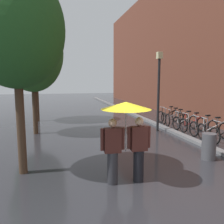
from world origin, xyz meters
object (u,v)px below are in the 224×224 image
at_px(parked_bicycle_3, 192,124).
at_px(couple_under_umbrella, 126,127).
at_px(parked_bicycle_2, 204,128).
at_px(street_tree_2, 35,56).
at_px(parked_bicycle_6, 172,118).
at_px(litter_bin, 209,146).
at_px(parked_bicycle_7, 168,116).
at_px(parked_bicycle_1, 213,130).
at_px(parked_bicycle_4, 185,122).
at_px(street_lamp_post, 159,85).
at_px(parked_bicycle_5, 177,120).
at_px(street_tree_1, 32,53).
at_px(street_tree_0, 15,29).

xyz_separation_m(parked_bicycle_3, couple_under_umbrella, (-4.87, -4.57, 1.02)).
xyz_separation_m(parked_bicycle_2, parked_bicycle_3, (-0.02, 0.84, 0.00)).
xyz_separation_m(street_tree_2, parked_bicycle_6, (7.61, -2.94, -3.61)).
bearing_deg(parked_bicycle_2, litter_bin, -123.05).
bearing_deg(parked_bicycle_7, parked_bicycle_1, -90.61).
relative_size(parked_bicycle_3, couple_under_umbrella, 0.55).
bearing_deg(litter_bin, parked_bicycle_4, 67.48).
xyz_separation_m(parked_bicycle_1, litter_bin, (-1.85, -2.21, 0.05)).
bearing_deg(parked_bicycle_4, street_lamp_post, -177.01).
distance_m(parked_bicycle_3, litter_bin, 4.05).
xyz_separation_m(parked_bicycle_1, parked_bicycle_6, (-0.04, 3.46, 0.00)).
bearing_deg(parked_bicycle_5, street_tree_1, 179.80).
distance_m(street_tree_1, parked_bicycle_6, 8.22).
distance_m(street_tree_1, street_tree_2, 3.55).
distance_m(street_tree_0, parked_bicycle_2, 8.57).
bearing_deg(litter_bin, parked_bicycle_5, 71.04).
bearing_deg(street_lamp_post, street_tree_0, -146.24).
relative_size(street_tree_1, parked_bicycle_3, 5.00).
height_order(street_tree_1, parked_bicycle_1, street_tree_1).
height_order(parked_bicycle_1, couple_under_umbrella, couple_under_umbrella).
height_order(street_tree_0, parked_bicycle_6, street_tree_0).
bearing_deg(parked_bicycle_6, parked_bicycle_1, -89.35).
bearing_deg(parked_bicycle_1, street_tree_2, 140.05).
bearing_deg(litter_bin, parked_bicycle_6, 72.32).
relative_size(parked_bicycle_7, litter_bin, 1.35).
relative_size(parked_bicycle_4, couple_under_umbrella, 0.56).
height_order(street_tree_1, street_lamp_post, street_tree_1).
xyz_separation_m(parked_bicycle_1, parked_bicycle_4, (-0.09, 2.04, 0.00)).
xyz_separation_m(parked_bicycle_4, couple_under_umbrella, (-4.84, -5.19, 1.02)).
xyz_separation_m(parked_bicycle_5, parked_bicycle_7, (0.16, 1.28, 0.00)).
relative_size(street_tree_2, parked_bicycle_3, 5.29).
bearing_deg(parked_bicycle_5, litter_bin, -108.96).
height_order(parked_bicycle_1, litter_bin, parked_bicycle_1).
relative_size(parked_bicycle_5, litter_bin, 1.37).
bearing_deg(parked_bicycle_7, parked_bicycle_5, -97.03).
relative_size(street_tree_0, street_lamp_post, 1.38).
bearing_deg(litter_bin, street_tree_2, 123.94).
distance_m(parked_bicycle_4, litter_bin, 4.60).
bearing_deg(street_lamp_post, parked_bicycle_7, 51.74).
height_order(street_tree_0, parked_bicycle_3, street_tree_0).
height_order(parked_bicycle_2, parked_bicycle_7, same).
bearing_deg(street_tree_2, parked_bicycle_3, -33.27).
xyz_separation_m(parked_bicycle_4, street_lamp_post, (-1.57, -0.08, 1.91)).
bearing_deg(couple_under_umbrella, parked_bicycle_5, 51.22).
height_order(parked_bicycle_1, parked_bicycle_3, same).
xyz_separation_m(parked_bicycle_1, parked_bicycle_2, (-0.03, 0.59, 0.00)).
distance_m(couple_under_umbrella, street_lamp_post, 6.12).
relative_size(parked_bicycle_4, parked_bicycle_5, 0.96).
distance_m(parked_bicycle_1, couple_under_umbrella, 5.93).
height_order(street_tree_1, parked_bicycle_2, street_tree_1).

